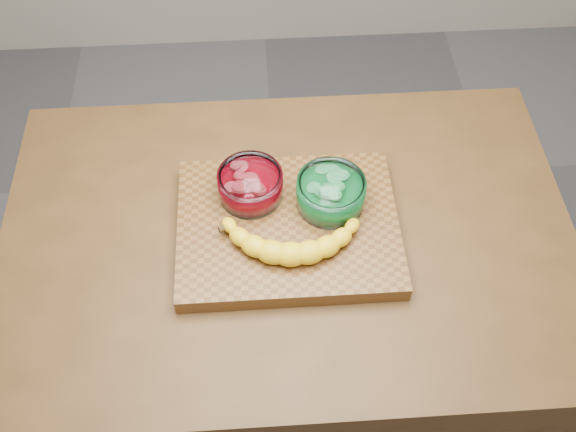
{
  "coord_description": "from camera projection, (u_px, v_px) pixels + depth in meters",
  "views": [
    {
      "loc": [
        -0.05,
        -0.75,
        2.0
      ],
      "look_at": [
        0.0,
        0.0,
        0.96
      ],
      "focal_mm": 40.0,
      "sensor_mm": 36.0,
      "label": 1
    }
  ],
  "objects": [
    {
      "name": "bowl_red",
      "position": [
        250.0,
        185.0,
        1.32
      ],
      "size": [
        0.13,
        0.13,
        0.06
      ],
      "color": "white",
      "rests_on": "cutting_board"
    },
    {
      "name": "cutting_board",
      "position": [
        288.0,
        227.0,
        1.32
      ],
      "size": [
        0.45,
        0.35,
        0.04
      ],
      "primitive_type": "cube",
      "color": "brown",
      "rests_on": "counter"
    },
    {
      "name": "bowl_green",
      "position": [
        331.0,
        193.0,
        1.3
      ],
      "size": [
        0.14,
        0.14,
        0.07
      ],
      "color": "white",
      "rests_on": "cutting_board"
    },
    {
      "name": "counter",
      "position": [
        288.0,
        329.0,
        1.7
      ],
      "size": [
        1.2,
        0.8,
        0.9
      ],
      "primitive_type": "cube",
      "color": "#4F3317",
      "rests_on": "ground"
    },
    {
      "name": "banana",
      "position": [
        292.0,
        238.0,
        1.25
      ],
      "size": [
        0.31,
        0.15,
        0.04
      ],
      "primitive_type": null,
      "color": "yellow",
      "rests_on": "cutting_board"
    },
    {
      "name": "ground",
      "position": [
        288.0,
        390.0,
        2.06
      ],
      "size": [
        3.5,
        3.5,
        0.0
      ],
      "primitive_type": "plane",
      "color": "#5D5D62",
      "rests_on": "ground"
    }
  ]
}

